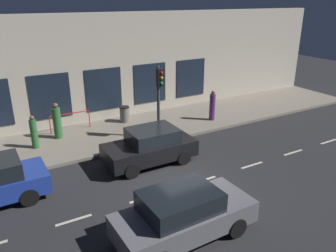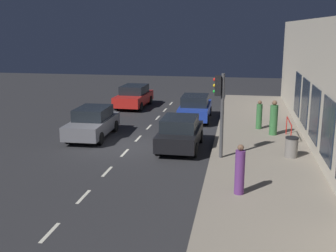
{
  "view_description": "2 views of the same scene",
  "coord_description": "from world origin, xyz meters",
  "px_view_note": "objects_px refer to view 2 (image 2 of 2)",
  "views": [
    {
      "loc": [
        -9.55,
        6.09,
        6.86
      ],
      "look_at": [
        2.42,
        -0.76,
        1.57
      ],
      "focal_mm": 36.01,
      "sensor_mm": 36.0,
      "label": 1
    },
    {
      "loc": [
        5.18,
        -18.78,
        5.69
      ],
      "look_at": [
        2.28,
        -2.29,
        1.69
      ],
      "focal_mm": 44.19,
      "sensor_mm": 36.0,
      "label": 2
    }
  ],
  "objects_px": {
    "traffic_light": "(220,101)",
    "pedestrian_2": "(274,119)",
    "parked_car_0": "(134,96)",
    "parked_car_1": "(195,108)",
    "pedestrian_1": "(259,116)",
    "pedestrian_0": "(240,171)",
    "trash_bin": "(291,147)",
    "parked_car_3": "(180,133)",
    "parked_car_2": "(93,122)"
  },
  "relations": [
    {
      "from": "traffic_light",
      "to": "pedestrian_2",
      "type": "xyz_separation_m",
      "value": [
        2.63,
        4.44,
        -1.64
      ]
    },
    {
      "from": "traffic_light",
      "to": "parked_car_0",
      "type": "bearing_deg",
      "value": 120.5
    },
    {
      "from": "parked_car_0",
      "to": "parked_car_1",
      "type": "distance_m",
      "value": 6.06
    },
    {
      "from": "parked_car_0",
      "to": "pedestrian_1",
      "type": "distance_m",
      "value": 10.52
    },
    {
      "from": "pedestrian_0",
      "to": "parked_car_0",
      "type": "bearing_deg",
      "value": -44.35
    },
    {
      "from": "traffic_light",
      "to": "pedestrian_1",
      "type": "distance_m",
      "value": 6.24
    },
    {
      "from": "pedestrian_0",
      "to": "trash_bin",
      "type": "relative_size",
      "value": 1.93
    },
    {
      "from": "parked_car_1",
      "to": "pedestrian_0",
      "type": "distance_m",
      "value": 12.25
    },
    {
      "from": "parked_car_0",
      "to": "pedestrian_1",
      "type": "xyz_separation_m",
      "value": [
        8.73,
        -5.87,
        0.1
      ]
    },
    {
      "from": "parked_car_0",
      "to": "parked_car_3",
      "type": "height_order",
      "value": "same"
    },
    {
      "from": "traffic_light",
      "to": "pedestrian_0",
      "type": "relative_size",
      "value": 2.1
    },
    {
      "from": "parked_car_3",
      "to": "pedestrian_2",
      "type": "bearing_deg",
      "value": 33.2
    },
    {
      "from": "traffic_light",
      "to": "parked_car_1",
      "type": "relative_size",
      "value": 0.86
    },
    {
      "from": "pedestrian_1",
      "to": "trash_bin",
      "type": "xyz_separation_m",
      "value": [
        1.2,
        -5.09,
        -0.29
      ]
    },
    {
      "from": "pedestrian_0",
      "to": "pedestrian_1",
      "type": "relative_size",
      "value": 1.09
    },
    {
      "from": "traffic_light",
      "to": "pedestrian_0",
      "type": "distance_m",
      "value": 4.4
    },
    {
      "from": "traffic_light",
      "to": "pedestrian_2",
      "type": "height_order",
      "value": "traffic_light"
    },
    {
      "from": "traffic_light",
      "to": "parked_car_0",
      "type": "relative_size",
      "value": 0.82
    },
    {
      "from": "pedestrian_2",
      "to": "parked_car_0",
      "type": "bearing_deg",
      "value": -71.67
    },
    {
      "from": "pedestrian_0",
      "to": "trash_bin",
      "type": "distance_m",
      "value": 5.07
    },
    {
      "from": "traffic_light",
      "to": "parked_car_2",
      "type": "relative_size",
      "value": 0.84
    },
    {
      "from": "parked_car_0",
      "to": "pedestrian_0",
      "type": "xyz_separation_m",
      "value": [
        7.72,
        -15.5,
        0.17
      ]
    },
    {
      "from": "parked_car_3",
      "to": "trash_bin",
      "type": "relative_size",
      "value": 4.4
    },
    {
      "from": "pedestrian_0",
      "to": "trash_bin",
      "type": "height_order",
      "value": "pedestrian_0"
    },
    {
      "from": "pedestrian_1",
      "to": "trash_bin",
      "type": "distance_m",
      "value": 5.23
    },
    {
      "from": "pedestrian_1",
      "to": "trash_bin",
      "type": "bearing_deg",
      "value": 63.13
    },
    {
      "from": "traffic_light",
      "to": "pedestrian_2",
      "type": "distance_m",
      "value": 5.41
    },
    {
      "from": "pedestrian_1",
      "to": "parked_car_2",
      "type": "bearing_deg",
      "value": -22.45
    },
    {
      "from": "parked_car_2",
      "to": "pedestrian_2",
      "type": "bearing_deg",
      "value": -171.78
    },
    {
      "from": "parked_car_2",
      "to": "trash_bin",
      "type": "xyz_separation_m",
      "value": [
        9.94,
        -2.29,
        -0.19
      ]
    },
    {
      "from": "parked_car_1",
      "to": "trash_bin",
      "type": "xyz_separation_m",
      "value": [
        5.05,
        -7.37,
        -0.19
      ]
    },
    {
      "from": "parked_car_1",
      "to": "pedestrian_1",
      "type": "distance_m",
      "value": 4.47
    },
    {
      "from": "traffic_light",
      "to": "pedestrian_0",
      "type": "height_order",
      "value": "traffic_light"
    },
    {
      "from": "parked_car_1",
      "to": "pedestrian_2",
      "type": "relative_size",
      "value": 2.32
    },
    {
      "from": "parked_car_3",
      "to": "pedestrian_2",
      "type": "height_order",
      "value": "pedestrian_2"
    },
    {
      "from": "parked_car_3",
      "to": "pedestrian_1",
      "type": "distance_m",
      "value": 5.68
    },
    {
      "from": "parked_car_0",
      "to": "parked_car_3",
      "type": "xyz_separation_m",
      "value": [
        4.88,
        -10.04,
        -0.0
      ]
    },
    {
      "from": "parked_car_3",
      "to": "pedestrian_0",
      "type": "distance_m",
      "value": 6.16
    },
    {
      "from": "pedestrian_0",
      "to": "trash_bin",
      "type": "bearing_deg",
      "value": -96.79
    },
    {
      "from": "parked_car_1",
      "to": "pedestrian_2",
      "type": "bearing_deg",
      "value": -38.81
    },
    {
      "from": "parked_car_0",
      "to": "parked_car_3",
      "type": "distance_m",
      "value": 11.16
    },
    {
      "from": "traffic_light",
      "to": "parked_car_3",
      "type": "xyz_separation_m",
      "value": [
        -1.92,
        1.5,
        -1.85
      ]
    },
    {
      "from": "traffic_light",
      "to": "pedestrian_0",
      "type": "bearing_deg",
      "value": -76.87
    },
    {
      "from": "parked_car_1",
      "to": "pedestrian_0",
      "type": "relative_size",
      "value": 2.44
    },
    {
      "from": "parked_car_0",
      "to": "pedestrian_0",
      "type": "distance_m",
      "value": 17.32
    },
    {
      "from": "traffic_light",
      "to": "pedestrian_1",
      "type": "relative_size",
      "value": 2.29
    },
    {
      "from": "parked_car_1",
      "to": "pedestrian_1",
      "type": "xyz_separation_m",
      "value": [
        3.84,
        -2.28,
        0.11
      ]
    },
    {
      "from": "parked_car_2",
      "to": "trash_bin",
      "type": "relative_size",
      "value": 4.82
    },
    {
      "from": "pedestrian_0",
      "to": "pedestrian_2",
      "type": "height_order",
      "value": "pedestrian_2"
    },
    {
      "from": "parked_car_0",
      "to": "trash_bin",
      "type": "xyz_separation_m",
      "value": [
        9.94,
        -10.96,
        -0.19
      ]
    }
  ]
}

